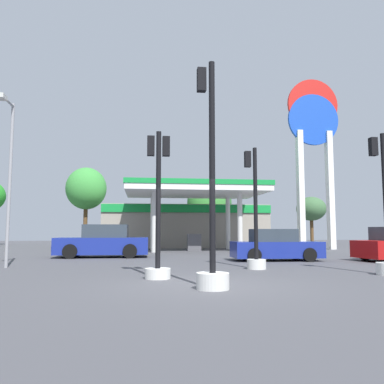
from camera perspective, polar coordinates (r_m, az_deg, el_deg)
The scene contains 12 objects.
ground_plane at distance 9.91m, azimuth 1.95°, elevation -13.26°, with size 90.00×90.00×0.00m, color #47474C.
gas_station at distance 32.03m, azimuth -1.06°, elevation -4.48°, with size 12.93×12.96×4.40m.
station_pole_sign at distance 30.26m, azimuth 17.24°, elevation 7.15°, with size 3.79×0.56×12.47m.
car_1 at distance 17.99m, azimuth 12.03°, elevation -7.70°, with size 3.94×1.87×1.39m.
car_2 at distance 20.33m, azimuth -12.76°, elevation -7.14°, with size 4.57×2.14×1.63m.
traffic_signal_0 at distance 13.91m, azimuth 9.11°, elevation -5.61°, with size 0.65×0.68×4.24m.
traffic_signal_1 at distance 11.08m, azimuth -4.95°, elevation -4.44°, with size 0.71×0.71×4.13m.
traffic_signal_2 at distance 9.04m, azimuth 2.82°, elevation -4.89°, with size 0.75×0.75×5.32m.
tree_1 at distance 36.28m, azimuth -15.09°, elevation 0.45°, with size 3.56×3.56×6.95m.
tree_2 at distance 38.07m, azimuth 2.53°, elevation -1.58°, with size 4.30×4.30×6.31m.
tree_3 at distance 41.05m, azimuth 16.90°, elevation -2.38°, with size 2.93×2.93×4.71m.
corner_streetlamp at distance 15.64m, azimuth -25.08°, elevation 3.61°, with size 0.24×1.48×6.02m.
Camera 1 is at (-1.56, -9.70, 1.31)m, focal length 36.79 mm.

